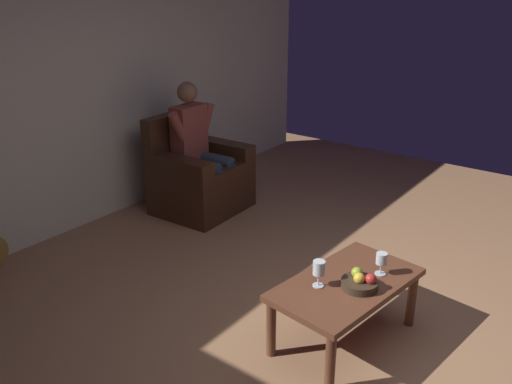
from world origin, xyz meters
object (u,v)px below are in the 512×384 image
Objects in this scene: armchair at (199,177)px; fruit_bowl at (360,282)px; wine_glass_far at (319,269)px; person_seated at (199,145)px; wine_glass_near at (381,260)px; coffee_table at (346,290)px.

fruit_bowl is at bearing 63.17° from armchair.
armchair is at bearing -119.38° from wine_glass_far.
wine_glass_far is at bearing -56.90° from fruit_bowl.
person_seated is 2.42m from wine_glass_near.
armchair is 2.45m from wine_glass_near.
person_seated reaches higher than armchair.
person_seated is 2.35m from wine_glass_far.
coffee_table is at bearing 62.50° from armchair.
armchair reaches higher than wine_glass_near.
wine_glass_far is (1.16, 2.04, -0.13)m from person_seated.
person_seated reaches higher than coffee_table.
armchair reaches higher than wine_glass_far.
coffee_table is at bearing -97.41° from fruit_bowl.
person_seated reaches higher than wine_glass_near.
armchair is 0.34m from person_seated.
wine_glass_far reaches higher than fruit_bowl.
wine_glass_far is at bearing -34.02° from wine_glass_near.
coffee_table is (1.01, 2.16, -0.31)m from person_seated.
person_seated is at bearing 90.00° from armchair.
wine_glass_far is at bearing 58.02° from armchair.
armchair is 4.27× the size of fruit_bowl.
wine_glass_near is (0.80, 2.28, -0.15)m from person_seated.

